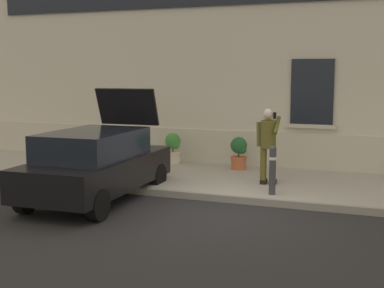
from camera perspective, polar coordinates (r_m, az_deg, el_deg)
ground_plane at (r=10.26m, az=2.10°, el=-7.52°), size 80.00×80.00×0.00m
sidewalk at (r=12.85m, az=6.12°, el=-4.07°), size 24.00×3.60×0.15m
curb_edge at (r=11.11m, az=3.67°, el=-5.93°), size 24.00×0.12×0.15m
building_facade at (r=15.03m, az=8.82°, el=11.60°), size 24.00×1.52×7.50m
hatchback_car_black at (r=11.27m, az=-10.30°, el=-2.08°), size 1.88×4.11×2.34m
bollard_near_person at (r=11.14m, az=8.73°, el=-2.61°), size 0.15×0.15×1.04m
bollard_far_left at (r=12.45m, az=-8.38°, el=-1.50°), size 0.15×0.15×1.04m
person_on_phone at (r=12.04m, az=8.27°, el=0.29°), size 0.51×0.48×1.75m
planter_olive at (r=15.71m, az=-8.61°, el=0.02°), size 0.44×0.44×0.86m
planter_cream at (r=14.77m, az=-2.07°, el=-0.38°), size 0.44×0.44×0.86m
planter_terracotta at (r=13.94m, az=5.12°, el=-0.90°), size 0.44×0.44×0.86m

